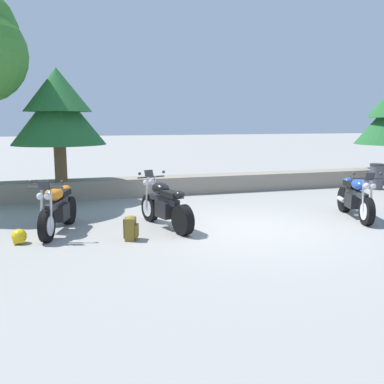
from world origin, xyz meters
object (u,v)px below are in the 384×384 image
motorcycle_black_centre (165,205)px  trash_bin (376,176)px  motorcycle_orange_near_left (58,209)px  motorcycle_blue_far_right (356,198)px  rider_backpack (131,228)px  pine_tree_mid_left (58,108)px  rider_helmet (19,237)px

motorcycle_black_centre → trash_bin: bearing=20.7°
motorcycle_orange_near_left → motorcycle_blue_far_right: 6.73m
rider_backpack → pine_tree_mid_left: bearing=105.0°
trash_bin → motorcycle_black_centre: bearing=-159.3°
rider_backpack → pine_tree_mid_left: pine_tree_mid_left is taller
pine_tree_mid_left → rider_helmet: bearing=-100.1°
rider_helmet → motorcycle_orange_near_left: bearing=43.0°
motorcycle_black_centre → motorcycle_blue_far_right: 4.52m
motorcycle_blue_far_right → rider_helmet: (-7.40, 0.02, -0.35)m
motorcycle_orange_near_left → pine_tree_mid_left: pine_tree_mid_left is taller
rider_helmet → pine_tree_mid_left: bearing=79.9°
motorcycle_orange_near_left → pine_tree_mid_left: (0.08, 3.72, 2.13)m
rider_backpack → trash_bin: trash_bin is taller
motorcycle_orange_near_left → rider_backpack: 1.69m
motorcycle_blue_far_right → pine_tree_mid_left: (-6.62, 4.39, 2.13)m
motorcycle_black_centre → pine_tree_mid_left: size_ratio=0.64×
motorcycle_orange_near_left → trash_bin: 10.57m
rider_backpack → rider_helmet: 2.08m
motorcycle_orange_near_left → motorcycle_black_centre: 2.21m
pine_tree_mid_left → trash_bin: pine_tree_mid_left is taller
rider_backpack → rider_helmet: (-2.05, 0.35, -0.11)m
motorcycle_blue_far_right → rider_helmet: 7.41m
motorcycle_blue_far_right → trash_bin: size_ratio=2.34×
rider_helmet → motorcycle_black_centre: bearing=8.3°
pine_tree_mid_left → trash_bin: 10.39m
rider_backpack → pine_tree_mid_left: 5.43m
rider_helmet → trash_bin: trash_bin is taller
motorcycle_blue_far_right → rider_backpack: (-5.35, -0.33, -0.24)m
rider_helmet → pine_tree_mid_left: size_ratio=0.09×
motorcycle_orange_near_left → motorcycle_blue_far_right: same height
motorcycle_orange_near_left → trash_bin: size_ratio=2.35×
motorcycle_black_centre → rider_backpack: size_ratio=4.31×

